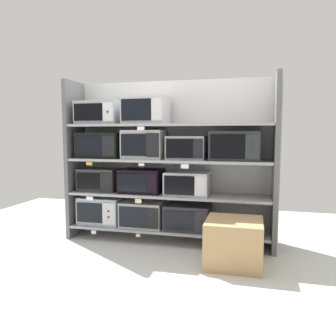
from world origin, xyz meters
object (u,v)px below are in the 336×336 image
Objects in this scene: microwave_3 at (100,180)px; microwave_9 at (235,146)px; microwave_0 at (102,210)px; microwave_5 at (188,183)px; microwave_1 at (144,213)px; microwave_7 at (144,144)px; microwave_2 at (188,217)px; microwave_8 at (187,148)px; microwave_10 at (100,113)px; microwave_6 at (101,145)px; shipping_carton at (234,242)px; microwave_11 at (146,111)px; microwave_4 at (142,181)px.

microwave_9 reaches higher than microwave_3.
microwave_5 reaches higher than microwave_0.
microwave_7 reaches higher than microwave_1.
microwave_2 is 1.18× the size of microwave_8.
microwave_7 reaches higher than microwave_0.
microwave_8 is at bearing 179.87° from microwave_5.
microwave_10 reaches higher than microwave_7.
microwave_10 is at bearing -178.75° from microwave_0.
microwave_6 reaches higher than microwave_8.
microwave_6 is (-1.10, -0.00, 0.84)m from microwave_2.
microwave_10 is (-1.10, 0.00, 0.83)m from microwave_5.
microwave_5 is at bearing -0.03° from microwave_7.
microwave_3 is 0.43m from microwave_6.
microwave_8 is at bearing -0.02° from microwave_3.
microwave_6 is 1.21× the size of microwave_8.
microwave_0 is at bearing 179.99° from microwave_7.
microwave_11 is at bearing 153.02° from shipping_carton.
microwave_0 is at bearing 179.99° from microwave_2.
microwave_10 is (-1.09, 0.00, 0.42)m from microwave_8.
microwave_4 is (0.56, -0.00, 0.00)m from microwave_3.
microwave_11 is (-1.05, 0.00, 0.41)m from microwave_9.
microwave_6 is (0.03, -0.00, 0.43)m from microwave_3.
shipping_carton is at bearing -44.12° from microwave_2.
microwave_10 is at bearing 179.99° from microwave_8.
microwave_7 is 0.52m from microwave_8.
microwave_11 is at bearing 179.99° from microwave_8.
microwave_5 is 0.94m from shipping_carton.
microwave_7 is 0.40m from microwave_11.
microwave_10 is (0.02, -0.00, 0.83)m from microwave_3.
microwave_3 is at bearing 179.96° from microwave_1.
shipping_carton is (1.67, -0.55, -0.93)m from microwave_6.
microwave_1 is at bearing -179.82° from microwave_11.
microwave_2 is at bearing -0.01° from microwave_3.
microwave_4 is at bearing 179.26° from microwave_1.
microwave_0 is 0.99× the size of microwave_6.
microwave_11 is at bearing 0.18° from microwave_1.
microwave_10 is at bearing 180.00° from microwave_4.
microwave_1 is 0.40m from microwave_4.
microwave_9 is at bearing -0.01° from microwave_11.
microwave_4 is 0.91× the size of microwave_9.
microwave_3 is at bearing 179.99° from microwave_9.
microwave_9 is 1.09m from shipping_carton.
shipping_carton is (1.68, -0.55, -1.32)m from microwave_10.
microwave_4 is 1.02× the size of microwave_7.
microwave_11 reaches higher than microwave_3.
microwave_11 reaches higher than microwave_5.
microwave_4 is at bearing 179.99° from microwave_7.
microwave_11 reaches higher than microwave_1.
microwave_6 is 1.09m from microwave_8.
microwave_0 is 1.01× the size of microwave_2.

